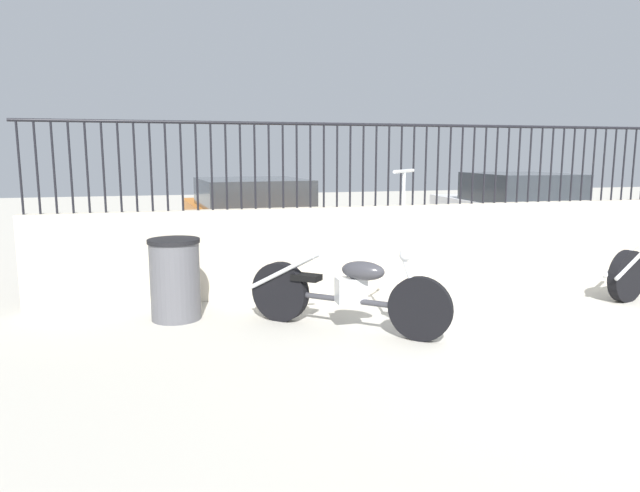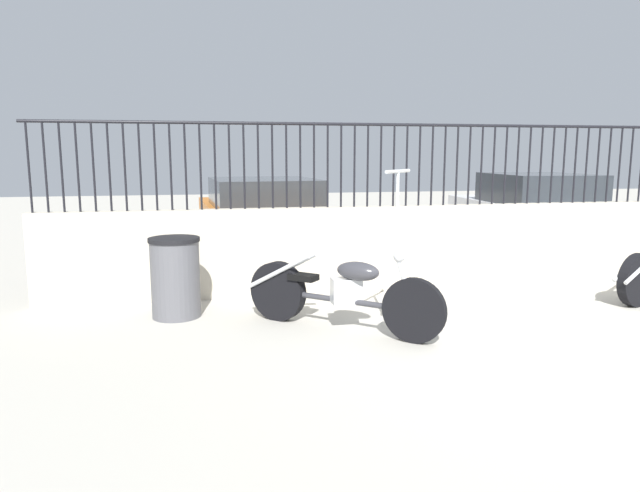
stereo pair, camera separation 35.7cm
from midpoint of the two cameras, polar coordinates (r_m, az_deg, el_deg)
ground_plane at (r=5.80m, az=27.57°, el=-8.69°), size 40.00×40.00×0.00m
low_wall at (r=7.59m, az=16.81°, el=0.06°), size 10.64×0.18×1.05m
fence_railing at (r=7.50m, az=17.23°, el=8.76°), size 10.64×0.04×0.99m
motorcycle_dark_grey at (r=5.49m, az=3.15°, el=-4.50°), size 1.65×1.45×1.55m
trash_bin at (r=6.03m, az=-12.63°, el=-3.08°), size 0.52×0.52×0.83m
car_orange at (r=9.48m, az=-4.70°, el=2.98°), size 2.09×4.14×1.28m
car_white at (r=11.01m, az=21.41°, el=3.32°), size 1.98×4.03×1.33m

